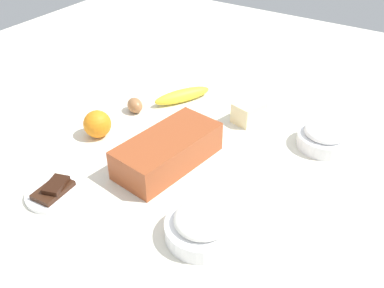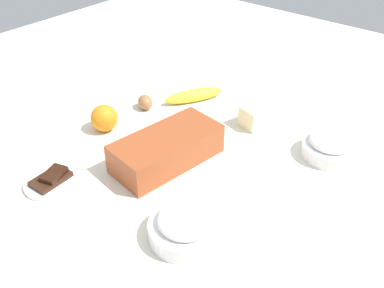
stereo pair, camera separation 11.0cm
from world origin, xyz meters
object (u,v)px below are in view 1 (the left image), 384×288
Objects in this scene: banana at (182,96)px; sugar_bowl at (325,137)px; flour_bowl at (202,225)px; orange_fruit at (97,124)px; loaf_pan at (168,150)px; butter_block at (249,112)px; chocolate_plate at (54,192)px; egg_near_butter at (135,105)px.

sugar_bowl is at bearing -89.98° from banana.
flour_bowl is 1.10× the size of sugar_bowl.
flour_bowl is at bearing -110.41° from orange_fruit.
orange_fruit is at bearing 98.34° from loaf_pan.
butter_block is (0.30, -0.08, -0.01)m from loaf_pan.
banana is (0.45, 0.35, -0.01)m from flour_bowl.
sugar_bowl is at bearing -61.95° from orange_fruit.
loaf_pan is at bearing 50.82° from flour_bowl.
sugar_bowl is 1.09× the size of chocolate_plate.
loaf_pan is 2.08× the size of sugar_bowl.
egg_near_butter is at bearing 114.03° from butter_block.
loaf_pan is at bearing -32.07° from chocolate_plate.
loaf_pan is at bearing 133.24° from sugar_bowl.
chocolate_plate is (-0.24, -0.08, -0.03)m from orange_fruit.
chocolate_plate is at bearing -160.59° from orange_fruit.
flour_bowl is at bearing -165.02° from butter_block.
loaf_pan is at bearing 165.08° from butter_block.
chocolate_plate is at bearing -168.41° from egg_near_butter.
chocolate_plate is (-0.53, 0.46, -0.02)m from sugar_bowl.
orange_fruit is (-0.29, 0.09, 0.02)m from banana.
orange_fruit reaches higher than egg_near_butter.
loaf_pan is 5.14× the size of egg_near_butter.
egg_near_butter is at bearing 64.16° from loaf_pan.
butter_block is 0.34m from egg_near_butter.
butter_block reaches higher than banana.
egg_near_butter is 0.44× the size of chocolate_plate.
banana is at bearing 35.39° from loaf_pan.
orange_fruit is (0.16, 0.44, 0.01)m from flour_bowl.
sugar_bowl is 0.61m from orange_fruit.
banana is at bearing -0.30° from chocolate_plate.
egg_near_butter is at bearing 53.60° from flour_bowl.
orange_fruit is at bearing 133.30° from butter_block.
orange_fruit is 0.16m from egg_near_butter.
loaf_pan reaches higher than orange_fruit.
banana is 0.30m from orange_fruit.
orange_fruit is 0.26m from chocolate_plate.
sugar_bowl reaches higher than butter_block.
loaf_pan reaches higher than flour_bowl.
banana is at bearing 92.08° from butter_block.
butter_block is (0.30, -0.32, -0.01)m from orange_fruit.
orange_fruit is 1.33× the size of egg_near_butter.
chocolate_plate is (-0.24, 0.15, -0.03)m from loaf_pan.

